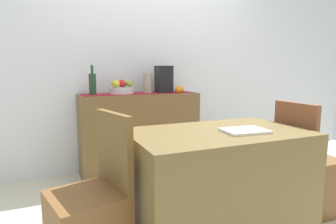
# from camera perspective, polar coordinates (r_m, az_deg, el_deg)

# --- Properties ---
(ground_plane) EXTENTS (6.40, 6.40, 0.02)m
(ground_plane) POSITION_cam_1_polar(r_m,az_deg,el_deg) (2.62, 5.42, -17.81)
(ground_plane) COLOR beige
(ground_plane) RESTS_ON ground
(room_wall_rear) EXTENTS (6.40, 0.06, 2.70)m
(room_wall_rear) POSITION_cam_1_polar(r_m,az_deg,el_deg) (3.44, -3.83, 11.73)
(room_wall_rear) COLOR silver
(room_wall_rear) RESTS_ON ground
(sideboard_console) EXTENTS (1.28, 0.42, 0.89)m
(sideboard_console) POSITION_cam_1_polar(r_m,az_deg,el_deg) (3.20, -5.65, -4.32)
(sideboard_console) COLOR brown
(sideboard_console) RESTS_ON ground
(table_runner) EXTENTS (1.20, 0.32, 0.01)m
(table_runner) POSITION_cam_1_polar(r_m,az_deg,el_deg) (3.14, -5.77, 3.70)
(table_runner) COLOR maroon
(table_runner) RESTS_ON sideboard_console
(fruit_bowl) EXTENTS (0.26, 0.26, 0.07)m
(fruit_bowl) POSITION_cam_1_polar(r_m,az_deg,el_deg) (3.08, -9.19, 4.27)
(fruit_bowl) COLOR silver
(fruit_bowl) RESTS_ON table_runner
(apple_upper) EXTENTS (0.08, 0.08, 0.08)m
(apple_upper) POSITION_cam_1_polar(r_m,az_deg,el_deg) (3.14, -8.76, 5.72)
(apple_upper) COLOR #99AE3D
(apple_upper) RESTS_ON fruit_bowl
(apple_center) EXTENTS (0.08, 0.08, 0.08)m
(apple_center) POSITION_cam_1_polar(r_m,az_deg,el_deg) (3.09, -10.47, 5.63)
(apple_center) COLOR #8CAE33
(apple_center) RESTS_ON fruit_bowl
(apple_front) EXTENTS (0.08, 0.08, 0.08)m
(apple_front) POSITION_cam_1_polar(r_m,az_deg,el_deg) (3.07, -9.16, 5.65)
(apple_front) COLOR red
(apple_front) RESTS_ON fruit_bowl
(apple_left) EXTENTS (0.07, 0.07, 0.07)m
(apple_left) POSITION_cam_1_polar(r_m,az_deg,el_deg) (3.10, -7.62, 5.59)
(apple_left) COLOR olive
(apple_left) RESTS_ON fruit_bowl
(apple_rear) EXTENTS (0.07, 0.07, 0.07)m
(apple_rear) POSITION_cam_1_polar(r_m,az_deg,el_deg) (3.01, -10.22, 5.53)
(apple_rear) COLOR gold
(apple_rear) RESTS_ON fruit_bowl
(wine_bottle) EXTENTS (0.07, 0.07, 0.30)m
(wine_bottle) POSITION_cam_1_polar(r_m,az_deg,el_deg) (3.02, -14.76, 5.45)
(wine_bottle) COLOR #214126
(wine_bottle) RESTS_ON sideboard_console
(coffee_maker) EXTENTS (0.16, 0.18, 0.30)m
(coffee_maker) POSITION_cam_1_polar(r_m,az_deg,el_deg) (3.23, -0.87, 6.49)
(coffee_maker) COLOR black
(coffee_maker) RESTS_ON sideboard_console
(ceramic_vase) EXTENTS (0.10, 0.10, 0.22)m
(ceramic_vase) POSITION_cam_1_polar(r_m,az_deg,el_deg) (3.16, -4.04, 5.70)
(ceramic_vase) COLOR gray
(ceramic_vase) RESTS_ON sideboard_console
(orange_loose_mid) EXTENTS (0.08, 0.08, 0.08)m
(orange_loose_mid) POSITION_cam_1_polar(r_m,az_deg,el_deg) (3.27, 2.42, 4.57)
(orange_loose_mid) COLOR orange
(orange_loose_mid) RESTS_ON sideboard_console
(orange_loose_far) EXTENTS (0.08, 0.08, 0.08)m
(orange_loose_far) POSITION_cam_1_polar(r_m,az_deg,el_deg) (3.17, 2.09, 4.42)
(orange_loose_far) COLOR orange
(orange_loose_far) RESTS_ON sideboard_console
(dining_table) EXTENTS (1.18, 0.72, 0.74)m
(dining_table) POSITION_cam_1_polar(r_m,az_deg,el_deg) (2.06, 9.69, -13.82)
(dining_table) COLOR brown
(dining_table) RESTS_ON ground
(open_book) EXTENTS (0.30, 0.23, 0.02)m
(open_book) POSITION_cam_1_polar(r_m,az_deg,el_deg) (1.96, 14.98, -3.61)
(open_book) COLOR white
(open_book) RESTS_ON dining_table
(chair_near_window) EXTENTS (0.48, 0.48, 0.90)m
(chair_near_window) POSITION_cam_1_polar(r_m,az_deg,el_deg) (1.84, -15.18, -20.48)
(chair_near_window) COLOR brown
(chair_near_window) RESTS_ON ground
(chair_by_corner) EXTENTS (0.40, 0.40, 0.90)m
(chair_by_corner) POSITION_cam_1_polar(r_m,az_deg,el_deg) (2.64, 25.83, -11.99)
(chair_by_corner) COLOR brown
(chair_by_corner) RESTS_ON ground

